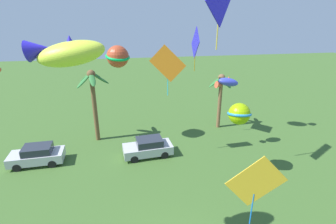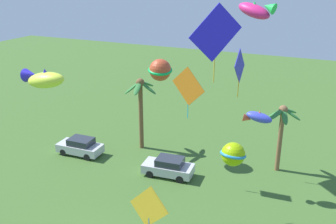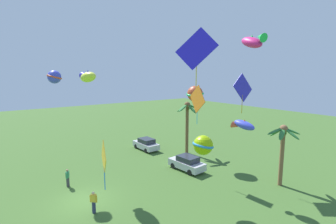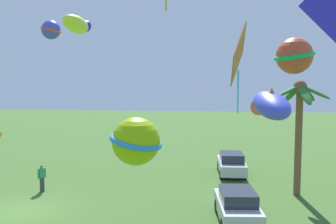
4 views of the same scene
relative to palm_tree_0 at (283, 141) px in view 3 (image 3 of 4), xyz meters
name	(u,v)px [view 3 (image 3 of 4)]	position (x,y,z in m)	size (l,w,h in m)	color
ground_plane	(84,200)	(-7.56, -14.93, -4.02)	(120.00, 120.00, 0.00)	#3D6028
palm_tree_0	(283,141)	(0.00, 0.00, 0.00)	(2.65, 2.71, 5.48)	brown
palm_tree_1	(187,116)	(-11.84, -0.77, 0.66)	(2.81, 3.20, 6.46)	brown
parked_car_0	(187,163)	(-7.56, -4.41, -3.27)	(4.04, 2.06, 1.51)	#BCBCC1
parked_car_1	(146,144)	(-16.04, -4.19, -3.27)	(3.97, 1.87, 1.51)	#BCBCC1
spectator_0	(94,202)	(-5.38, -14.94, -3.21)	(0.42, 0.44, 1.59)	#2D3351
spectator_1	(68,178)	(-10.82, -15.32, -3.21)	(0.50, 0.38, 1.59)	#38383D
kite_diamond_0	(197,50)	(-3.37, -7.17, 7.60)	(2.47, 2.29, 4.59)	#271FDD
kite_ball_1	(195,94)	(-9.53, -1.65, 3.60)	(2.66, 2.66, 1.76)	#B84325
kite_fish_2	(88,77)	(-10.98, -13.09, 5.53)	(2.73, 1.24, 1.23)	#DAEF3C
kite_diamond_3	(243,88)	(-3.18, -1.66, 4.49)	(0.12, 2.62, 3.66)	#2C26C8
kite_diamond_4	(104,158)	(-4.03, -14.58, 0.33)	(2.40, 0.70, 3.46)	yellow
kite_ball_5	(203,145)	(-1.73, -7.88, 0.60)	(1.98, 1.99, 1.45)	#91BD09
kite_fish_6	(253,41)	(-2.28, -1.76, 8.50)	(2.96, 1.81, 1.50)	#ED2679
kite_fish_7	(243,125)	(-1.16, -4.09, 1.75)	(2.13, 1.15, 1.00)	blue
kite_ball_8	(54,77)	(-12.83, -15.43, 5.51)	(1.53, 1.52, 1.16)	#3E47D3
kite_diamond_9	(197,99)	(-5.99, -4.58, 3.42)	(2.62, 0.63, 3.68)	#BE6915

